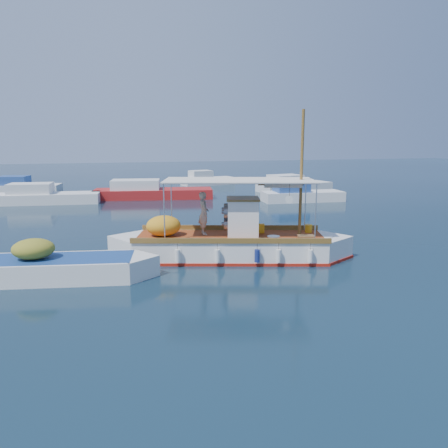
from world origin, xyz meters
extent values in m
plane|color=black|center=(0.00, 0.00, 0.00)|extent=(160.00, 160.00, 0.00)
cube|color=white|center=(-0.49, 0.59, 0.37)|extent=(8.28, 4.71, 1.15)
cube|color=white|center=(-4.27, 1.68, 0.37)|extent=(2.52, 2.52, 1.15)
cube|color=white|center=(3.28, -0.51, 0.37)|extent=(2.52, 2.52, 1.15)
cube|color=#A61D10|center=(-0.49, 0.59, 0.02)|extent=(8.40, 4.82, 0.19)
cube|color=#8D3815|center=(-0.49, 0.59, 0.92)|extent=(8.22, 4.51, 0.06)
cube|color=brown|center=(-0.13, 1.85, 1.05)|extent=(7.68, 2.32, 0.21)
cube|color=brown|center=(-0.86, -0.68, 1.05)|extent=(7.68, 2.32, 0.21)
cube|color=white|center=(0.01, 0.44, 1.73)|extent=(1.59, 1.66, 1.57)
cube|color=brown|center=(0.01, 0.44, 2.55)|extent=(1.72, 1.79, 0.06)
cylinder|color=slate|center=(-0.74, 0.31, 2.04)|extent=(0.37, 0.57, 0.52)
cylinder|color=slate|center=(-0.55, 0.95, 2.04)|extent=(0.37, 0.57, 0.52)
cylinder|color=slate|center=(-0.64, 0.63, 1.47)|extent=(0.37, 0.57, 0.52)
cylinder|color=brown|center=(2.33, -0.23, 3.56)|extent=(0.16, 0.16, 5.24)
cylinder|color=brown|center=(1.52, 0.00, 3.14)|extent=(1.84, 0.61, 0.08)
cylinder|color=silver|center=(-2.69, 2.42, 2.12)|extent=(0.06, 0.06, 2.36)
cylinder|color=silver|center=(-3.33, 0.21, 2.12)|extent=(0.06, 0.06, 2.36)
cylinder|color=silver|center=(3.05, 0.76, 2.12)|extent=(0.06, 0.06, 2.36)
cylinder|color=silver|center=(2.41, -1.46, 2.12)|extent=(0.06, 0.06, 2.36)
cube|color=silver|center=(-0.14, 0.48, 3.32)|extent=(6.64, 4.14, 0.04)
ellipsoid|color=gold|center=(-3.21, 1.37, 1.38)|extent=(1.76, 1.61, 0.88)
cube|color=orange|center=(0.98, 0.76, 1.15)|extent=(0.30, 0.25, 0.42)
cylinder|color=orange|center=(3.03, 0.33, 1.12)|extent=(0.39, 0.39, 0.36)
cube|color=brown|center=(2.41, -0.69, 1.01)|extent=(0.79, 0.64, 0.13)
cylinder|color=#B2B2B2|center=(1.06, -0.46, 1.01)|extent=(0.65, 0.65, 0.13)
cylinder|color=white|center=(1.41, -1.11, 2.65)|extent=(0.31, 0.12, 0.31)
cylinder|color=white|center=(-2.92, -0.24, 0.47)|extent=(0.26, 0.26, 0.50)
cylinder|color=navy|center=(0.10, -1.12, 0.47)|extent=(0.26, 0.26, 0.50)
cylinder|color=white|center=(2.12, -1.70, 0.47)|extent=(0.26, 0.26, 0.50)
imported|color=#A59989|center=(-1.50, 1.20, 1.87)|extent=(0.46, 0.68, 1.84)
cube|color=white|center=(-7.24, -0.53, 0.28)|extent=(5.40, 2.84, 1.00)
cube|color=white|center=(-4.71, -0.96, 0.28)|extent=(1.97, 1.97, 1.00)
cube|color=navy|center=(-7.24, -0.53, 0.76)|extent=(5.36, 2.62, 0.06)
ellipsoid|color=olive|center=(-8.12, -0.38, 1.15)|extent=(1.65, 1.44, 0.74)
cube|color=silver|center=(-9.77, 19.85, 0.30)|extent=(8.18, 3.25, 1.00)
cube|color=silver|center=(-10.96, 19.98, 1.20)|extent=(3.39, 2.37, 0.80)
cube|color=#A61D1B|center=(-1.35, 20.56, 0.30)|extent=(10.25, 4.39, 1.00)
cube|color=silver|center=(-2.82, 20.80, 1.20)|extent=(4.30, 3.00, 0.80)
cube|color=silver|center=(10.11, 15.43, 0.30)|extent=(6.69, 2.70, 1.00)
cube|color=#2A4B8E|center=(9.13, 15.51, 1.20)|extent=(2.75, 2.07, 0.80)
cube|color=silver|center=(12.56, 22.26, 0.30)|extent=(7.76, 4.03, 1.00)
cube|color=silver|center=(11.48, 22.04, 1.20)|extent=(3.34, 2.76, 0.80)
cube|color=silver|center=(-12.49, 27.52, 0.30)|extent=(6.60, 3.41, 1.00)
cube|color=#2A4B8E|center=(-13.42, 27.69, 1.20)|extent=(2.83, 2.38, 0.80)
cube|color=silver|center=(5.78, 30.15, 0.30)|extent=(6.06, 3.17, 1.00)
cube|color=silver|center=(4.93, 29.97, 1.20)|extent=(2.61, 2.15, 0.80)
camera|label=1|loc=(-5.70, -16.75, 5.01)|focal=35.00mm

